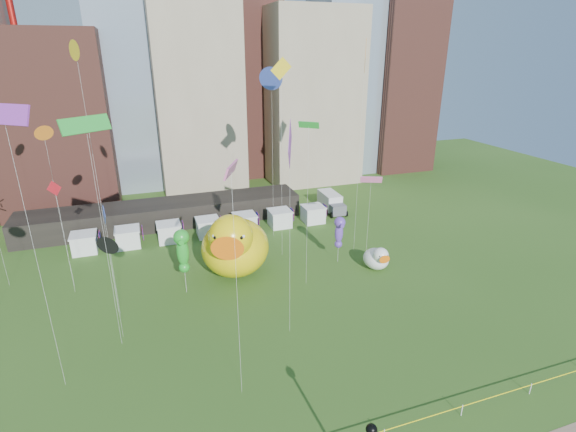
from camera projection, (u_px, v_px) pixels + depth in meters
name	position (u px, v px, depth m)	size (l,w,h in m)	color
skyline	(182.00, 60.00, 72.32)	(101.00, 23.00, 68.00)	brown
pavilion	(165.00, 214.00, 60.73)	(38.00, 6.00, 3.20)	black
vendor_tents	(208.00, 228.00, 57.18)	(33.24, 2.80, 2.40)	white
big_duck	(234.00, 245.00, 46.41)	(9.82, 11.02, 7.72)	yellow
small_duck	(377.00, 258.00, 48.39)	(2.98, 3.88, 2.92)	white
seahorse_green	(182.00, 248.00, 42.24)	(1.72, 2.07, 6.97)	silver
seahorse_purple	(339.00, 230.00, 49.01)	(1.45, 1.72, 5.63)	silver
box_truck	(331.00, 202.00, 66.15)	(2.73, 6.35, 2.67)	white
kite_0	(55.00, 193.00, 40.28)	(1.07, 1.15, 11.86)	silver
kite_1	(371.00, 180.00, 45.62)	(2.22, 1.23, 10.68)	silver
kite_2	(108.00, 245.00, 34.20)	(1.25, 1.04, 9.41)	silver
kite_3	(86.00, 126.00, 29.81)	(3.24, 2.51, 18.85)	silver
kite_4	(76.00, 52.00, 32.53)	(0.77, 1.48, 23.84)	silver
kite_5	(272.00, 79.00, 50.24)	(1.45, 2.47, 21.30)	silver
kite_6	(365.00, 59.00, 45.72)	(1.69, 3.06, 24.27)	silver
kite_7	(3.00, 116.00, 24.97)	(3.38, 2.82, 20.24)	silver
kite_9	(231.00, 172.00, 25.39)	(1.39, 2.33, 16.94)	silver
kite_11	(309.00, 128.00, 39.93)	(1.70, 1.54, 16.95)	silver
kite_12	(281.00, 76.00, 44.83)	(2.32, 0.08, 22.46)	silver
kite_13	(105.00, 218.00, 37.08)	(0.35, 1.79, 10.83)	silver
kite_14	(44.00, 134.00, 39.71)	(1.04, 1.05, 16.65)	silver
kite_15	(290.00, 146.00, 32.19)	(1.47, 3.31, 18.37)	silver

